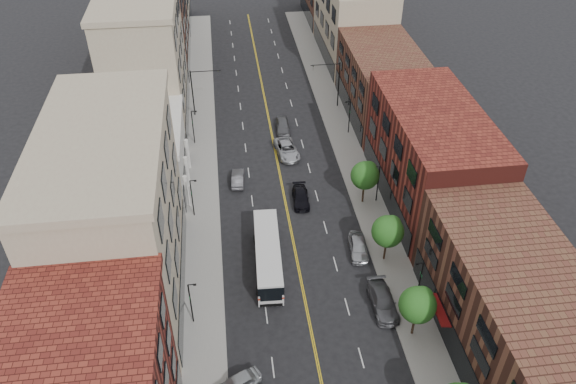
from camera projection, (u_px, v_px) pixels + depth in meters
name	position (u px, v px, depth m)	size (l,w,h in m)	color
ground	(321.00, 382.00, 48.52)	(220.00, 220.00, 0.00)	black
sidewalk_left	(202.00, 163.00, 75.02)	(4.00, 110.00, 0.15)	gray
sidewalk_right	(349.00, 152.00, 77.04)	(4.00, 110.00, 0.15)	gray
bldg_l_tanoffice	(118.00, 222.00, 51.57)	(10.00, 22.00, 18.00)	tan
bldg_l_white	(142.00, 159.00, 68.78)	(10.00, 14.00, 8.00)	silver
bldg_l_far_a	(146.00, 62.00, 79.12)	(10.00, 20.00, 18.00)	tan
bldg_l_far_b	(156.00, 21.00, 95.78)	(10.00, 20.00, 15.00)	brown
bldg_r_near	(522.00, 325.00, 47.19)	(10.00, 26.00, 10.00)	brown
bldg_r_mid	(431.00, 157.00, 65.48)	(10.00, 22.00, 12.00)	#5B1D18
bldg_r_far_a	(383.00, 84.00, 82.63)	(10.00, 20.00, 10.00)	brown
bldg_r_far_b	(353.00, 19.00, 97.94)	(10.00, 22.00, 14.00)	tan
tree_r_1	(418.00, 304.00, 50.16)	(3.40, 3.40, 5.59)	black
tree_r_2	(388.00, 230.00, 58.03)	(3.40, 3.40, 5.59)	black
tree_r_3	(366.00, 174.00, 65.91)	(3.40, 3.40, 5.59)	black
lamp_l_1	(191.00, 301.00, 51.91)	(0.81, 0.55, 5.05)	black
lamp_l_2	(192.00, 196.00, 64.50)	(0.81, 0.55, 5.05)	black
lamp_l_3	(193.00, 125.00, 77.10)	(0.81, 0.55, 5.05)	black
lamp_r_1	(420.00, 279.00, 54.12)	(0.81, 0.55, 5.05)	black
lamp_r_2	(378.00, 182.00, 66.71)	(0.81, 0.55, 5.05)	black
lamp_r_3	(349.00, 115.00, 79.31)	(0.81, 0.55, 5.05)	black
signal_mast_left	(197.00, 87.00, 82.45)	(4.49, 0.18, 7.20)	black
signal_mast_right	(334.00, 79.00, 84.52)	(4.49, 0.18, 7.20)	black
city_bus	(268.00, 254.00, 58.64)	(3.22, 11.80, 3.01)	silver
car_angle_a	(237.00, 384.00, 47.52)	(1.75, 4.34, 1.48)	#B0B4B8
car_parked_mid	(383.00, 302.00, 54.69)	(2.28, 5.60, 1.62)	#54555A
car_parked_far	(358.00, 247.00, 60.90)	(1.91, 4.75, 1.62)	#A6A7AE
car_lane_behind	(238.00, 178.00, 71.12)	(1.48, 4.25, 1.40)	#55555B
car_lane_a	(301.00, 197.00, 68.01)	(1.93, 4.76, 1.38)	black
car_lane_b	(287.00, 149.00, 76.22)	(2.71, 5.88, 1.63)	#B6B8BF
car_lane_c	(283.00, 125.00, 81.27)	(1.92, 4.77, 1.62)	#54555A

